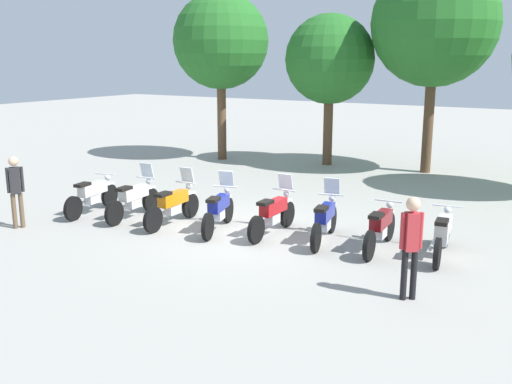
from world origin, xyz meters
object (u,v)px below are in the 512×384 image
object	(u,v)px
motorcycle_4	(273,213)
person_0	(16,186)
motorcycle_2	(173,204)
motorcycle_5	(325,219)
tree_2	(435,23)
motorcycle_0	(92,195)
person_1	(411,239)
motorcycle_6	(380,227)
tree_0	(221,41)
motorcycle_3	(219,210)
motorcycle_1	(134,198)
motorcycle_7	(443,234)
tree_1	(330,60)

from	to	relation	value
motorcycle_4	person_0	xyz separation A→B (m)	(-5.63, -2.76, 0.54)
motorcycle_2	person_0	distance (m)	3.82
motorcycle_5	tree_2	size ratio (longest dim) A/B	0.29
motorcycle_0	person_1	world-z (taller)	person_1
motorcycle_6	tree_0	xyz separation A→B (m)	(-9.53, 7.92, 4.22)
motorcycle_3	motorcycle_2	bearing A→B (deg)	81.17
motorcycle_1	motorcycle_6	size ratio (longest dim) A/B	1.00
motorcycle_1	person_1	bearing A→B (deg)	-107.07
motorcycle_0	motorcycle_4	distance (m)	5.17
motorcycle_7	tree_2	size ratio (longest dim) A/B	0.29
motorcycle_6	tree_2	xyz separation A→B (m)	(-1.54, 9.37, 4.75)
motorcycle_6	person_1	bearing A→B (deg)	-153.86
motorcycle_7	motorcycle_2	bearing A→B (deg)	91.66
motorcycle_1	motorcycle_6	distance (m)	6.44
person_0	motorcycle_0	bearing A→B (deg)	-72.66
motorcycle_2	tree_0	xyz separation A→B (m)	(-4.43, 8.68, 4.21)
motorcycle_4	person_1	xyz separation A→B (m)	(3.88, -2.13, 0.57)
motorcycle_6	person_0	size ratio (longest dim) A/B	1.23
motorcycle_7	person_1	size ratio (longest dim) A/B	1.20
motorcycle_1	tree_2	bearing A→B (deg)	-31.26
tree_0	tree_1	distance (m)	4.44
motorcycle_1	motorcycle_5	distance (m)	5.15
motorcycle_3	tree_1	distance (m)	10.30
motorcycle_2	motorcycle_5	xyz separation A→B (m)	(3.82, 0.69, 0.00)
person_0	tree_2	xyz separation A→B (m)	(6.65, 12.34, 4.20)
motorcycle_2	motorcycle_5	world-z (taller)	same
motorcycle_0	motorcycle_3	xyz separation A→B (m)	(3.82, 0.42, 0.01)
motorcycle_3	tree_0	bearing A→B (deg)	17.52
motorcycle_3	tree_1	xyz separation A→B (m)	(-1.44, 9.58, 3.50)
motorcycle_7	motorcycle_4	bearing A→B (deg)	89.24
person_0	person_1	world-z (taller)	person_1
motorcycle_4	motorcycle_7	world-z (taller)	motorcycle_4
person_1	tree_1	distance (m)	13.42
person_1	motorcycle_3	bearing A→B (deg)	-145.30
person_1	tree_1	world-z (taller)	tree_1
motorcycle_1	motorcycle_6	bearing A→B (deg)	-88.62
tree_0	tree_2	xyz separation A→B (m)	(8.00, 1.46, 0.53)
motorcycle_3	tree_0	distance (m)	11.08
tree_1	person_1	bearing A→B (deg)	-59.74
person_1	motorcycle_0	bearing A→B (deg)	-135.04
tree_1	tree_0	bearing A→B (deg)	-166.04
person_1	motorcycle_4	bearing A→B (deg)	-155.53
tree_0	tree_1	world-z (taller)	tree_0
person_1	tree_2	distance (m)	12.76
motorcycle_6	tree_1	size ratio (longest dim) A/B	0.38
motorcycle_0	motorcycle_4	size ratio (longest dim) A/B	0.99
motorcycle_0	motorcycle_6	size ratio (longest dim) A/B	0.99
motorcycle_6	tree_2	bearing A→B (deg)	5.96
motorcycle_0	motorcycle_7	distance (m)	9.02
motorcycle_5	motorcycle_7	size ratio (longest dim) A/B	0.99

